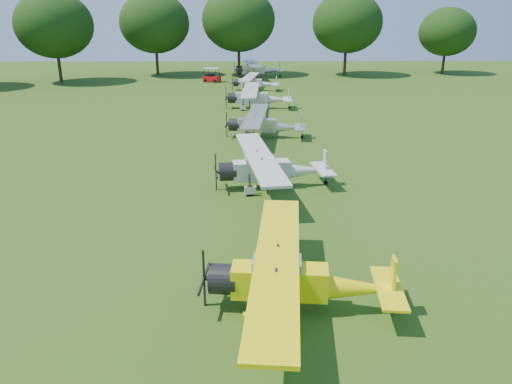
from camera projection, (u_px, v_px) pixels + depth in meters
ground at (265, 212)px, 24.65m from camera, size 160.00×160.00×0.00m
tree_belt at (346, 42)px, 22.13m from camera, size 137.36×130.27×14.52m
aircraft_2 at (295, 277)px, 16.19m from camera, size 6.57×10.46×2.05m
aircraft_3 at (270, 167)px, 27.67m from camera, size 6.65×10.55×2.07m
aircraft_4 at (263, 123)px, 38.81m from camera, size 6.27×9.97×1.96m
aircraft_5 at (257, 96)px, 50.53m from camera, size 6.78×10.80×2.13m
aircraft_6 at (254, 82)px, 62.21m from camera, size 5.99×9.50×1.86m
aircraft_7 at (257, 68)px, 74.76m from camera, size 7.28×11.58×2.27m
golf_cart at (212, 77)px, 70.00m from camera, size 2.56×2.11×1.90m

